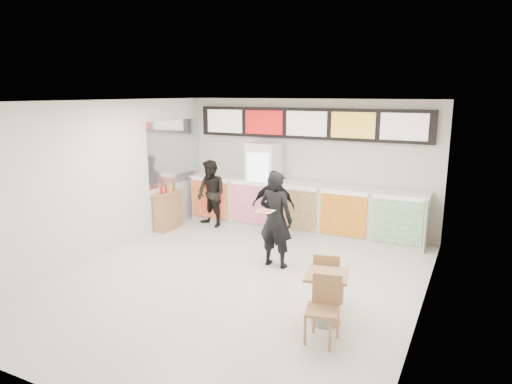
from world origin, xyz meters
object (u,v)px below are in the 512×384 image
Objects in this scene: service_counter at (300,207)px; cafe_table at (326,289)px; customer_main at (276,219)px; condiment_ledge at (168,211)px; customer_left at (211,194)px; customer_mid at (273,206)px; drinks_fridge at (264,185)px.

service_counter is 4.27m from cafe_table.
condiment_ledge is (-3.19, 1.00, -0.44)m from customer_main.
service_counter is 2.14m from customer_left.
condiment_ledge is at bearing 173.18° from customer_mid.
drinks_fridge is at bearing -55.86° from customer_main.
drinks_fridge is 1.26× the size of customer_left.
customer_mid is 2.59m from condiment_ledge.
customer_main reaches higher than cafe_table.
service_counter is at bearing 23.23° from condiment_ledge.
cafe_table is (1.86, -3.84, -0.07)m from service_counter.
customer_mid reaches higher than condiment_ledge.
cafe_table is at bearing -29.36° from condiment_ledge.
drinks_fridge reaches higher than customer_main.
condiment_ledge is (-0.77, -0.67, -0.35)m from customer_left.
cafe_table is (3.91, -3.30, -0.29)m from customer_left.
service_counter is at bearing -0.99° from drinks_fridge.
customer_mid is at bearing 9.06° from customer_left.
customer_mid is (1.79, -0.38, -0.02)m from customer_left.
customer_mid is at bearing 6.49° from condiment_ledge.
customer_main is 3.37m from condiment_ledge.
drinks_fridge is 1.91× the size of condiment_ledge.
customer_main reaches higher than customer_left.
service_counter is 3.59× the size of customer_mid.
service_counter is 3.67× the size of cafe_table.
condiment_ledge is (-4.68, 2.63, -0.05)m from cafe_table.
customer_left reaches higher than cafe_table.
customer_main is at bearing -17.43° from condiment_ledge.
customer_main is (0.37, -2.21, 0.32)m from service_counter.
cafe_table is at bearing -54.11° from drinks_fridge.
customer_mid is at bearing -54.43° from drinks_fridge.
customer_main is 2.24m from cafe_table.
customer_left is at bearing -153.46° from drinks_fridge.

